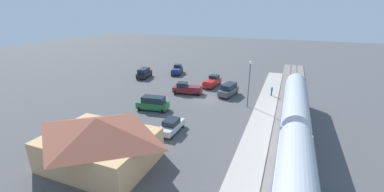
% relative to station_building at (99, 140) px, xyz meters
% --- Properties ---
extents(ground_plane, '(200.00, 200.00, 0.00)m').
position_rel_station_building_xyz_m(ground_plane, '(-4.00, -22.00, -2.63)').
color(ground_plane, '#4C4C4F').
extents(railway_track, '(4.80, 70.00, 0.30)m').
position_rel_station_building_xyz_m(railway_track, '(-18.00, -22.00, -2.54)').
color(railway_track, slate).
rests_on(railway_track, ground).
extents(platform, '(3.20, 46.00, 0.30)m').
position_rel_station_building_xyz_m(platform, '(-14.00, -22.00, -2.48)').
color(platform, '#A8A399').
rests_on(platform, ground).
extents(station_building, '(11.12, 8.45, 5.06)m').
position_rel_station_building_xyz_m(station_building, '(0.00, 0.00, 0.00)').
color(station_building, tan).
rests_on(station_building, ground).
extents(pedestrian_on_platform, '(0.36, 0.36, 1.71)m').
position_rel_station_building_xyz_m(pedestrian_on_platform, '(-14.37, -27.28, -1.35)').
color(pedestrian_on_platform, '#23284C').
rests_on(pedestrian_on_platform, platform).
extents(suv_charcoal, '(2.91, 5.19, 2.22)m').
position_rel_station_building_xyz_m(suv_charcoal, '(-7.00, -25.34, -1.49)').
color(suv_charcoal, '#47494F').
rests_on(suv_charcoal, ground).
extents(pickup_navy, '(3.22, 5.72, 2.14)m').
position_rel_station_building_xyz_m(pickup_navy, '(8.47, -36.43, -1.61)').
color(pickup_navy, navy).
rests_on(pickup_navy, ground).
extents(pickup_maroon, '(5.65, 3.19, 2.14)m').
position_rel_station_building_xyz_m(pickup_maroon, '(0.39, -23.47, -1.61)').
color(pickup_maroon, maroon).
rests_on(pickup_maroon, ground).
extents(sedan_silver, '(1.88, 4.52, 1.74)m').
position_rel_station_building_xyz_m(sedan_silver, '(-3.60, -8.78, -1.76)').
color(sedan_silver, silver).
rests_on(sedan_silver, ground).
extents(suv_black, '(2.70, 5.15, 2.22)m').
position_rel_station_building_xyz_m(suv_black, '(13.93, -30.24, -1.49)').
color(suv_black, black).
rests_on(suv_black, ground).
extents(suv_green, '(5.11, 2.88, 2.22)m').
position_rel_station_building_xyz_m(suv_green, '(2.29, -14.28, -1.49)').
color(suv_green, '#236638').
rests_on(suv_green, ground).
extents(pickup_red, '(2.50, 5.57, 2.14)m').
position_rel_station_building_xyz_m(pickup_red, '(-2.58, -29.74, -1.61)').
color(pickup_red, red).
rests_on(pickup_red, ground).
extents(light_pole_near_platform, '(0.44, 0.44, 7.50)m').
position_rel_station_building_xyz_m(light_pole_near_platform, '(-11.20, -20.96, 2.10)').
color(light_pole_near_platform, '#515156').
rests_on(light_pole_near_platform, ground).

